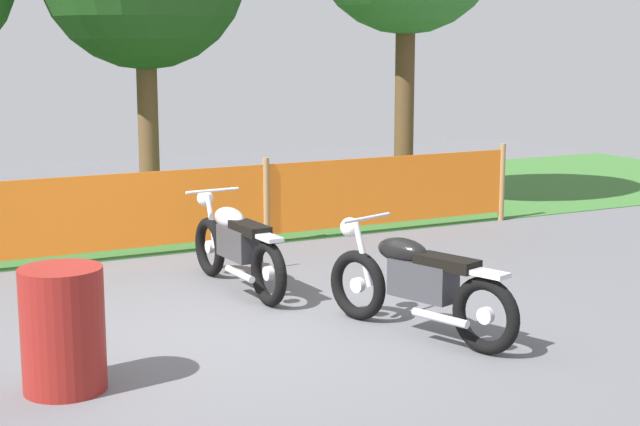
% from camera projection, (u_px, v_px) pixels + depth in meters
% --- Properties ---
extents(ground, '(24.00, 24.00, 0.02)m').
position_uv_depth(ground, '(223.00, 331.00, 8.20)').
color(ground, '#5B5B60').
extents(grass_verge, '(24.00, 5.40, 0.01)m').
position_uv_depth(grass_verge, '(69.00, 220.00, 13.19)').
color(grass_verge, '#386B2D').
rests_on(grass_verge, ground).
extents(barrier_fence, '(10.55, 0.08, 1.05)m').
position_uv_depth(barrier_fence, '(123.00, 212.00, 10.73)').
color(barrier_fence, '#997547').
rests_on(barrier_fence, ground).
extents(motorcycle_lead, '(0.58, 1.96, 0.92)m').
position_uv_depth(motorcycle_lead, '(236.00, 245.00, 9.45)').
color(motorcycle_lead, black).
rests_on(motorcycle_lead, ground).
extents(motorcycle_trailing, '(0.81, 1.90, 0.93)m').
position_uv_depth(motorcycle_trailing, '(417.00, 282.00, 7.97)').
color(motorcycle_trailing, black).
rests_on(motorcycle_trailing, ground).
extents(oil_drum, '(0.58, 0.58, 0.88)m').
position_uv_depth(oil_drum, '(63.00, 329.00, 6.71)').
color(oil_drum, maroon).
rests_on(oil_drum, ground).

